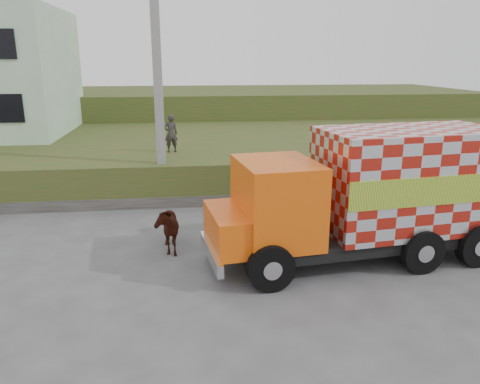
{
  "coord_description": "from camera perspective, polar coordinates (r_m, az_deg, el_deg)",
  "views": [
    {
      "loc": [
        -0.18,
        -12.02,
        5.09
      ],
      "look_at": [
        1.42,
        1.22,
        1.3
      ],
      "focal_mm": 35.0,
      "sensor_mm": 36.0,
      "label": 1
    }
  ],
  "objects": [
    {
      "name": "pedestrian",
      "position": [
        18.96,
        -8.42,
        7.08
      ],
      "size": [
        0.62,
        0.49,
        1.5
      ],
      "primitive_type": "imported",
      "rotation": [
        0.0,
        0.0,
        3.4
      ],
      "color": "#2D2B28",
      "rests_on": "embankment"
    },
    {
      "name": "retaining_strip",
      "position": [
        17.04,
        -12.73,
        -1.22
      ],
      "size": [
        16.0,
        0.5,
        0.4
      ],
      "primitive_type": "cube",
      "color": "#595651",
      "rests_on": "ground"
    },
    {
      "name": "embankment_far",
      "position": [
        34.21,
        -6.66,
        9.73
      ],
      "size": [
        40.0,
        12.0,
        3.0
      ],
      "primitive_type": "cube",
      "color": "#2E4C19",
      "rests_on": "ground"
    },
    {
      "name": "ground",
      "position": [
        13.06,
        -5.6,
        -7.17
      ],
      "size": [
        120.0,
        120.0,
        0.0
      ],
      "primitive_type": "plane",
      "color": "#474749",
      "rests_on": "ground"
    },
    {
      "name": "cargo_truck",
      "position": [
        12.5,
        15.77,
        -0.24
      ],
      "size": [
        7.86,
        3.44,
        3.4
      ],
      "rotation": [
        0.0,
        0.0,
        0.12
      ],
      "color": "black",
      "rests_on": "ground"
    },
    {
      "name": "utility_pole",
      "position": [
        16.67,
        -9.93,
        12.14
      ],
      "size": [
        1.2,
        0.3,
        8.0
      ],
      "color": "gray",
      "rests_on": "ground"
    },
    {
      "name": "embankment",
      "position": [
        22.44,
        -6.33,
        4.62
      ],
      "size": [
        40.0,
        12.0,
        1.5
      ],
      "primitive_type": "cube",
      "color": "#2E4C19",
      "rests_on": "ground"
    },
    {
      "name": "cow",
      "position": [
        12.99,
        -9.1,
        -4.24
      ],
      "size": [
        0.95,
        1.67,
        1.34
      ],
      "primitive_type": "imported",
      "rotation": [
        0.0,
        0.0,
        0.15
      ],
      "color": "#38120E",
      "rests_on": "ground"
    }
  ]
}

